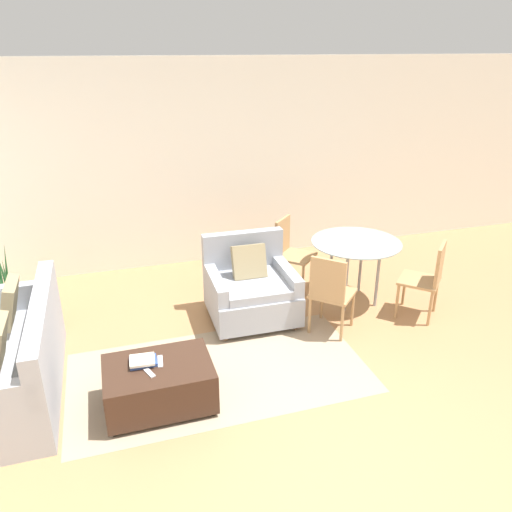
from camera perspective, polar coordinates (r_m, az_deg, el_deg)
ground_plane at (r=4.32m, az=8.29°, el=-18.89°), size 20.00×20.00×0.00m
wall_back at (r=6.92m, az=-4.40°, el=10.46°), size 12.00×0.06×2.75m
area_rug at (r=4.87m, az=-4.17°, el=-13.13°), size 2.78×1.47×0.01m
couch at (r=4.95m, az=-26.60°, el=-11.04°), size 0.94×1.81×0.90m
armchair at (r=5.60m, az=-0.62°, el=-3.80°), size 0.95×0.90×0.91m
ottoman at (r=4.44m, az=-11.01°, el=-14.11°), size 0.90×0.63×0.40m
book_stack at (r=4.36m, az=-12.81°, el=-11.64°), size 0.23×0.19×0.05m
tv_remote_primary at (r=4.37m, az=-10.89°, el=-11.73°), size 0.06×0.17×0.01m
tv_remote_secondary at (r=4.26m, az=-12.09°, el=-12.91°), size 0.09×0.15×0.01m
potted_plant at (r=6.09m, az=-26.43°, el=-5.14°), size 0.35×0.35×1.00m
dining_table at (r=5.93m, az=11.32°, el=0.77°), size 1.04×1.04×0.76m
dining_chair_near_left at (r=5.26m, az=8.48°, el=-3.84°), size 0.59×0.59×0.90m
dining_chair_near_right at (r=5.84m, az=19.09°, el=-2.10°), size 0.59×0.59×0.90m
dining_chair_far_left at (r=6.25m, az=3.85°, el=0.83°), size 0.59×0.59×0.90m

